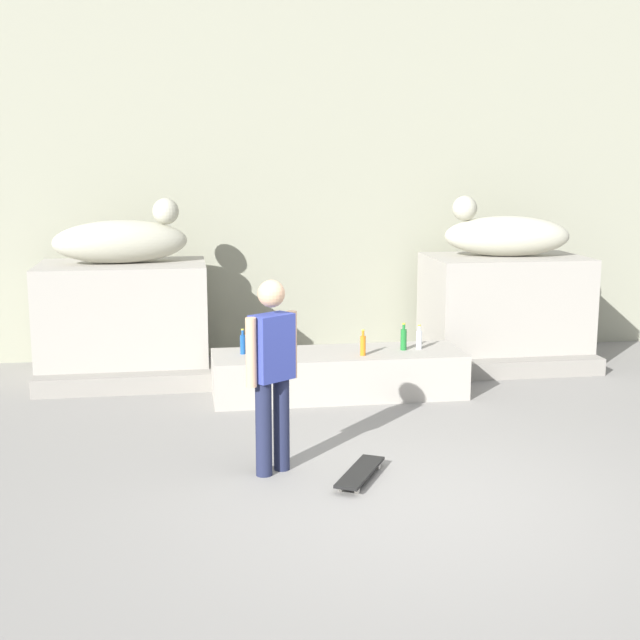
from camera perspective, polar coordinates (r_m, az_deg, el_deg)
name	(u,v)px	position (r m, az deg, el deg)	size (l,w,h in m)	color
ground_plane	(412,504)	(6.94, 6.05, -11.98)	(40.00, 40.00, 0.00)	gray
facade_wall	(306,137)	(12.06, -0.95, 11.95)	(10.50, 0.60, 5.89)	gray
pedestal_left	(124,320)	(10.87, -12.77, -0.03)	(2.00, 1.30, 1.41)	#A39E93
pedestal_right	(504,310)	(11.61, 12.00, 0.67)	(2.00, 1.30, 1.41)	#A39E93
statue_reclining_left	(124,240)	(10.74, -12.79, 5.17)	(1.66, 0.77, 0.78)	#B3B09B
statue_reclining_right	(504,234)	(11.48, 12.01, 5.54)	(1.68, 0.89, 0.78)	#B3B09B
ledge_block	(338,374)	(9.84, 1.21, -3.56)	(2.83, 0.90, 0.50)	#A39E93
skater	(272,368)	(7.30, -3.17, -3.17)	(0.46, 0.37, 1.67)	#1E233F
skateboard	(360,472)	(7.38, 2.66, -9.98)	(0.57, 0.80, 0.08)	black
bottle_blue	(243,344)	(9.72, -5.10, -1.57)	(0.06, 0.06, 0.29)	#194C99
bottle_clear	(419,339)	(10.00, 6.53, -1.26)	(0.07, 0.07, 0.28)	silver
bottle_orange	(363,345)	(9.62, 2.84, -1.65)	(0.06, 0.06, 0.29)	orange
bottle_green	(404,339)	(9.93, 5.52, -1.24)	(0.07, 0.07, 0.31)	#1E722D
stair_step	(329,373)	(10.46, 0.61, -3.53)	(6.88, 0.50, 0.21)	gray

